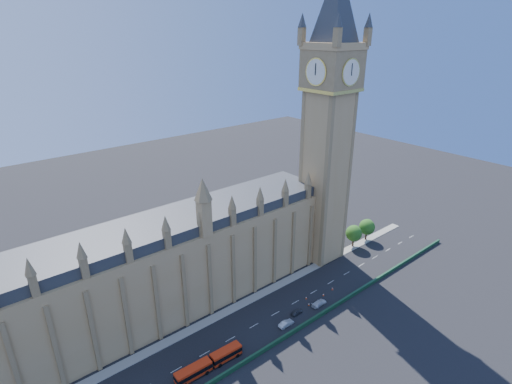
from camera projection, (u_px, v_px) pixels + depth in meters
ground at (265, 320)px, 111.96m from camera, size 400.00×400.00×0.00m
palace_westminster at (142, 276)px, 107.70m from camera, size 120.00×20.00×28.00m
elizabeth_tower at (330, 102)px, 123.62m from camera, size 20.59×20.59×105.00m
bridge_parapet at (287, 335)px, 105.30m from camera, size 160.00×0.60×1.20m
kerb_north at (244, 303)px, 118.71m from camera, size 160.00×3.00×0.16m
tree_east_near at (354, 233)px, 147.75m from camera, size 6.00×6.00×8.50m
tree_east_far at (367, 226)px, 152.45m from camera, size 6.00×6.00×8.50m
red_bus at (209, 363)px, 95.26m from camera, size 17.72×3.33×3.00m
car_grey at (297, 312)px, 113.92m from camera, size 3.75×1.54×1.27m
car_silver at (286, 323)px, 109.34m from camera, size 4.63×1.62×1.53m
car_white at (319, 303)px, 117.51m from camera, size 5.21×2.21×1.50m
cone_a at (332, 289)px, 124.59m from camera, size 0.64×0.64×0.80m
cone_b at (309, 304)px, 117.54m from camera, size 0.59×0.59×0.75m
cone_c at (323, 295)px, 121.79m from camera, size 0.51×0.51×0.76m
cone_d at (306, 298)px, 120.40m from camera, size 0.54×0.54×0.72m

